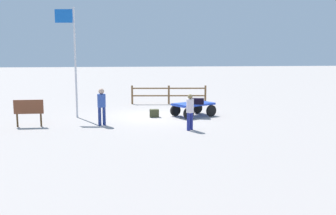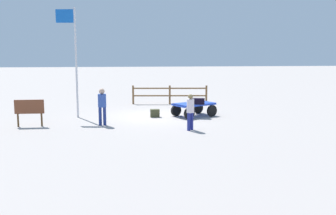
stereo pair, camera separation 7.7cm
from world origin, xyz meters
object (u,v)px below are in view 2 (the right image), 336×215
(suitcase_navy, at_px, (155,113))
(signboard, at_px, (29,109))
(luggage_cart, at_px, (194,107))
(flagpole, at_px, (73,52))
(worker_lead, at_px, (190,110))
(worker_trailing, at_px, (102,103))
(suitcase_grey, at_px, (198,101))

(suitcase_navy, distance_m, signboard, 6.02)
(luggage_cart, bearing_deg, suitcase_navy, 0.81)
(luggage_cart, xyz_separation_m, flagpole, (5.99, -0.34, 2.76))
(worker_lead, height_order, worker_trailing, worker_trailing)
(suitcase_grey, bearing_deg, signboard, 10.64)
(luggage_cart, height_order, worker_trailing, worker_trailing)
(suitcase_grey, bearing_deg, worker_lead, 73.26)
(luggage_cart, bearing_deg, worker_trailing, 22.99)
(suitcase_navy, relative_size, worker_trailing, 0.28)
(worker_lead, relative_size, signboard, 1.21)
(luggage_cart, height_order, worker_lead, worker_lead)
(suitcase_grey, distance_m, worker_lead, 3.15)
(worker_lead, xyz_separation_m, worker_trailing, (3.77, -1.48, 0.13))
(worker_lead, height_order, signboard, worker_lead)
(luggage_cart, relative_size, suitcase_navy, 5.13)
(suitcase_grey, xyz_separation_m, worker_trailing, (4.67, 1.53, 0.17))
(luggage_cart, height_order, suitcase_navy, luggage_cart)
(worker_lead, distance_m, signboard, 7.13)
(luggage_cart, relative_size, suitcase_grey, 3.44)
(luggage_cart, distance_m, signboard, 7.93)
(suitcase_grey, distance_m, worker_trailing, 4.92)
(luggage_cart, xyz_separation_m, worker_lead, (0.75, 3.40, 0.38))
(suitcase_grey, height_order, worker_trailing, worker_trailing)
(suitcase_navy, bearing_deg, signboard, 17.82)
(suitcase_grey, height_order, worker_lead, worker_lead)
(suitcase_grey, height_order, signboard, signboard)
(flagpole, distance_m, signboard, 3.71)
(worker_trailing, height_order, signboard, worker_trailing)
(suitcase_grey, distance_m, suitcase_navy, 2.28)
(suitcase_navy, xyz_separation_m, worker_trailing, (2.52, 1.89, 0.80))
(worker_trailing, distance_m, signboard, 3.20)
(suitcase_navy, bearing_deg, flagpole, -5.24)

